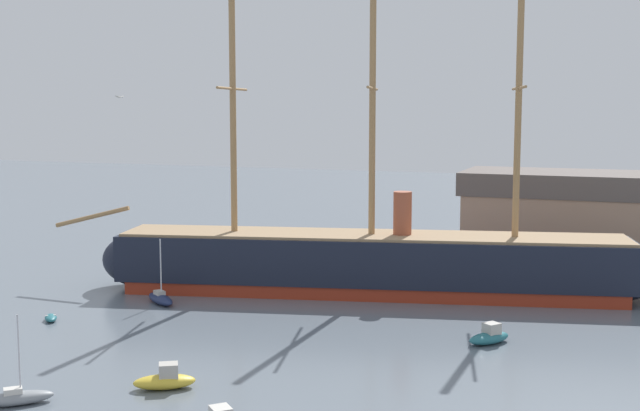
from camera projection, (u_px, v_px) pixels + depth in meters
tall_ship at (371, 262)px, 83.52m from camera, size 60.07×19.24×29.29m
sailboat_foreground_left at (17, 397)px, 52.69m from camera, size 4.18×4.01×5.81m
motorboat_near_centre at (165, 380)px, 55.68m from camera, size 4.39×3.58×1.72m
dinghy_mid_left at (51, 318)px, 73.25m from camera, size 2.26×2.43×0.55m
sailboat_alongside_bow at (160, 298)px, 79.58m from camera, size 4.71×4.04×6.26m
motorboat_alongside_stern at (489, 337)px, 66.23m from camera, size 3.62×4.09×1.63m
dinghy_far_left at (143, 258)px, 102.04m from camera, size 2.05×2.31×0.51m
motorboat_distant_centre at (410, 258)px, 100.38m from camera, size 4.15×2.41×1.64m
seagull_in_flight at (120, 97)px, 54.26m from camera, size 0.44×1.30×0.14m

